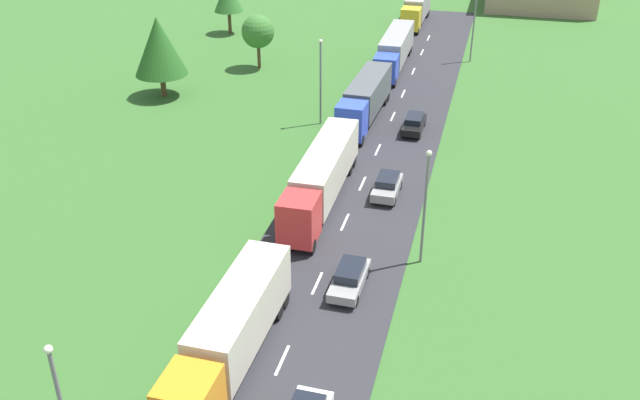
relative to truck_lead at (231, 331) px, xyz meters
name	(u,v)px	position (x,y,z in m)	size (l,w,h in m)	color
road	(325,267)	(2.38, 9.95, -2.16)	(10.00, 140.00, 0.06)	#2B2B30
lane_marking_centre	(305,310)	(2.38, 5.33, -2.12)	(0.16, 120.23, 0.01)	white
truck_lead	(231,331)	(0.00, 0.00, 0.00)	(2.63, 12.68, 3.74)	orange
truck_second	(322,175)	(0.04, 18.34, 0.03)	(2.64, 15.14, 3.74)	red
truck_third	(365,98)	(-0.08, 35.07, 0.01)	(2.81, 13.12, 3.71)	blue
truck_fourth	(395,49)	(-0.01, 51.74, -0.03)	(2.64, 14.70, 3.69)	blue
truck_fifth	(416,8)	(-0.25, 71.53, -0.01)	(2.58, 11.96, 3.75)	yellow
car_third	(350,277)	(4.40, 8.13, -1.37)	(1.83, 4.46, 1.46)	gray
car_fourth	(387,186)	(4.54, 20.56, -1.34)	(1.83, 4.14, 1.53)	gray
car_fifth	(414,123)	(4.79, 33.44, -1.37)	(1.79, 4.54, 1.44)	black
lamppost_second	(425,202)	(8.19, 12.18, 2.21)	(0.36, 0.36, 7.86)	slate
lamppost_third	(321,78)	(-3.91, 33.22, 2.28)	(0.36, 0.36, 8.00)	slate
lamppost_fourth	(474,25)	(8.29, 56.11, 2.10)	(0.36, 0.36, 7.65)	slate
tree_oak	(258,32)	(-14.89, 47.68, 1.98)	(3.68, 3.68, 6.03)	#513823
tree_maple	(159,46)	(-21.36, 36.43, 3.00)	(5.27, 5.27, 8.11)	#513823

